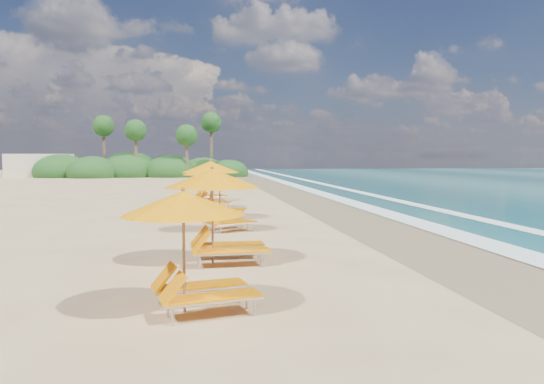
{
  "coord_description": "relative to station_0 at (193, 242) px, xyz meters",
  "views": [
    {
      "loc": [
        -2.79,
        -19.33,
        2.57
      ],
      "look_at": [
        0.0,
        0.0,
        1.2
      ],
      "focal_mm": 34.21,
      "sensor_mm": 36.0,
      "label": 1
    }
  ],
  "objects": [
    {
      "name": "station_1",
      "position": [
        0.6,
        3.85,
        0.15
      ],
      "size": [
        2.56,
        2.38,
        2.33
      ],
      "rotation": [
        0.0,
        0.0,
        0.04
      ],
      "color": "olive",
      "rests_on": "ground"
    },
    {
      "name": "beach_building",
      "position": [
        -19.14,
        58.83,
        0.24
      ],
      "size": [
        7.0,
        5.0,
        2.8
      ],
      "primitive_type": "cube",
      "color": "beige",
      "rests_on": "ground"
    },
    {
      "name": "station_5",
      "position": [
        0.69,
        21.03,
        -0.04
      ],
      "size": [
        2.51,
        2.45,
        1.99
      ],
      "rotation": [
        0.0,
        0.0,
        0.3
      ],
      "color": "olive",
      "rests_on": "ground"
    },
    {
      "name": "wet_sand",
      "position": [
        6.86,
        10.83,
        -1.15
      ],
      "size": [
        4.0,
        160.0,
        0.01
      ],
      "primitive_type": "cube",
      "color": "olive",
      "rests_on": "ground"
    },
    {
      "name": "station_4",
      "position": [
        0.53,
        16.71,
        0.03
      ],
      "size": [
        2.77,
        2.76,
        2.11
      ],
      "rotation": [
        0.0,
        0.0,
        -0.44
      ],
      "color": "olive",
      "rests_on": "ground"
    },
    {
      "name": "station_2",
      "position": [
        0.96,
        9.13,
        -0.03
      ],
      "size": [
        2.65,
        2.64,
        2.01
      ],
      "rotation": [
        0.0,
        0.0,
        0.45
      ],
      "color": "olive",
      "rests_on": "ground"
    },
    {
      "name": "station_3",
      "position": [
        0.79,
        12.47,
        0.2
      ],
      "size": [
        3.0,
        2.89,
        2.42
      ],
      "rotation": [
        0.0,
        0.0,
        -0.25
      ],
      "color": "olive",
      "rests_on": "ground"
    },
    {
      "name": "ground",
      "position": [
        2.86,
        10.83,
        -1.16
      ],
      "size": [
        160.0,
        160.0,
        0.0
      ],
      "primitive_type": "plane",
      "color": "tan",
      "rests_on": "ground"
    },
    {
      "name": "surf_foam",
      "position": [
        9.56,
        10.83,
        -1.13
      ],
      "size": [
        4.0,
        160.0,
        0.01
      ],
      "color": "white",
      "rests_on": "ground"
    },
    {
      "name": "station_0",
      "position": [
        0.0,
        0.0,
        0.0
      ],
      "size": [
        2.53,
        2.44,
        2.06
      ],
      "rotation": [
        0.0,
        0.0,
        0.23
      ],
      "color": "olive",
      "rests_on": "ground"
    },
    {
      "name": "treeline",
      "position": [
        -7.07,
        56.35,
        -0.16
      ],
      "size": [
        25.8,
        8.8,
        9.74
      ],
      "color": "#163D14",
      "rests_on": "ground"
    }
  ]
}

